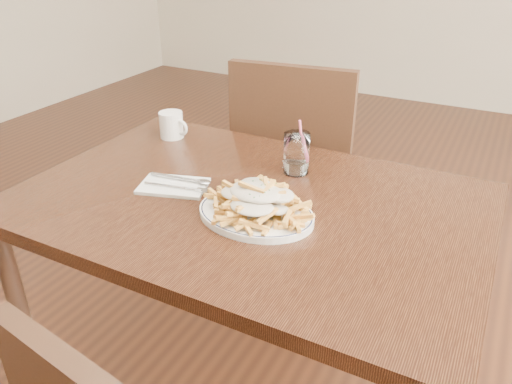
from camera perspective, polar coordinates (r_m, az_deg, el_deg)
The scene contains 8 objects.
table at distance 1.34m, azimuth -0.86°, elevation -3.63°, with size 1.20×0.80×0.75m.
chair_far at distance 1.95m, azimuth 4.67°, elevation 2.92°, with size 0.50×0.50×0.97m.
fries_plate at distance 1.21m, azimuth 0.00°, elevation -2.50°, with size 0.34×0.31×0.02m.
loaded_fries at distance 1.19m, azimuth 0.00°, elevation -0.49°, with size 0.29×0.26×0.07m.
napkin at distance 1.37m, azimuth -9.43°, elevation 0.69°, with size 0.18×0.12×0.01m, color silver.
cutlery at distance 1.37m, azimuth -9.31°, elevation 1.09°, with size 0.21×0.11×0.01m.
water_glass at distance 1.43m, azimuth 4.64°, elevation 4.19°, with size 0.07×0.07×0.16m.
coffee_mug at distance 1.70m, azimuth -9.59°, elevation 7.56°, with size 0.11×0.08×0.09m.
Camera 1 is at (0.55, -1.00, 1.38)m, focal length 35.00 mm.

